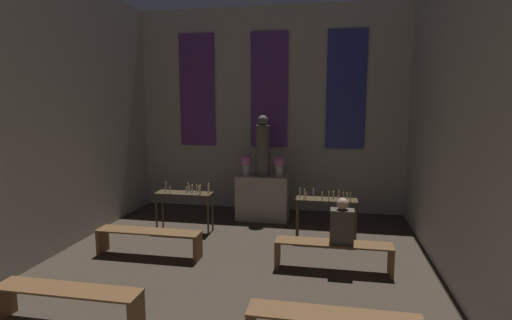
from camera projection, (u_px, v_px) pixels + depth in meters
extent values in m
cube|color=#B2AD9E|center=(270.00, 111.00, 9.53)|extent=(6.56, 0.12, 4.80)
cube|color=#60337F|center=(197.00, 90.00, 9.70)|extent=(0.89, 0.03, 2.69)
cube|color=#60337F|center=(269.00, 90.00, 9.38)|extent=(0.89, 0.03, 2.69)
cube|color=navy|center=(346.00, 90.00, 9.05)|extent=(0.89, 0.03, 2.69)
cube|color=#B2AD9E|center=(496.00, 123.00, 4.32)|extent=(0.12, 9.62, 4.80)
cube|color=#ADA38E|center=(263.00, 197.00, 8.89)|extent=(1.14, 0.58, 1.00)
cylinder|color=#5B5651|center=(263.00, 151.00, 8.73)|extent=(0.31, 0.31, 1.11)
sphere|color=#5B5651|center=(263.00, 120.00, 8.63)|extent=(0.22, 0.22, 0.22)
cylinder|color=beige|center=(246.00, 170.00, 8.87)|extent=(0.17, 0.17, 0.24)
sphere|color=#C66B9E|center=(246.00, 160.00, 8.83)|extent=(0.26, 0.26, 0.26)
cylinder|color=beige|center=(279.00, 171.00, 8.73)|extent=(0.17, 0.17, 0.24)
sphere|color=#C66B9E|center=(279.00, 161.00, 8.70)|extent=(0.26, 0.26, 0.26)
cube|color=#473823|center=(184.00, 193.00, 8.02)|extent=(1.14, 0.36, 0.02)
cylinder|color=#473823|center=(156.00, 213.00, 8.03)|extent=(0.04, 0.04, 0.79)
cylinder|color=#473823|center=(208.00, 216.00, 7.83)|extent=(0.04, 0.04, 0.79)
cylinder|color=#473823|center=(163.00, 209.00, 8.33)|extent=(0.04, 0.04, 0.79)
cylinder|color=#473823|center=(213.00, 212.00, 8.13)|extent=(0.04, 0.04, 0.79)
cylinder|color=silver|center=(188.00, 188.00, 8.08)|extent=(0.02, 0.02, 0.16)
sphere|color=#F9CC4C|center=(188.00, 183.00, 8.06)|extent=(0.02, 0.02, 0.02)
cylinder|color=silver|center=(193.00, 189.00, 8.03)|extent=(0.02, 0.02, 0.15)
sphere|color=#F9CC4C|center=(192.00, 184.00, 8.02)|extent=(0.02, 0.02, 0.02)
cylinder|color=silver|center=(189.00, 189.00, 8.08)|extent=(0.02, 0.02, 0.11)
sphere|color=#F9CC4C|center=(189.00, 186.00, 8.07)|extent=(0.02, 0.02, 0.02)
cylinder|color=silver|center=(192.00, 189.00, 8.05)|extent=(0.02, 0.02, 0.13)
sphere|color=#F9CC4C|center=(192.00, 185.00, 8.04)|extent=(0.02, 0.02, 0.02)
cylinder|color=silver|center=(208.00, 189.00, 8.00)|extent=(0.02, 0.02, 0.16)
sphere|color=#F9CC4C|center=(208.00, 184.00, 7.99)|extent=(0.02, 0.02, 0.02)
cylinder|color=silver|center=(209.00, 189.00, 7.93)|extent=(0.02, 0.02, 0.18)
sphere|color=#F9CC4C|center=(209.00, 184.00, 7.91)|extent=(0.02, 0.02, 0.02)
cylinder|color=silver|center=(197.00, 189.00, 8.00)|extent=(0.02, 0.02, 0.15)
sphere|color=#F9CC4C|center=(197.00, 185.00, 7.98)|extent=(0.02, 0.02, 0.02)
cylinder|color=silver|center=(200.00, 191.00, 7.83)|extent=(0.02, 0.02, 0.16)
sphere|color=#F9CC4C|center=(199.00, 186.00, 7.82)|extent=(0.02, 0.02, 0.02)
cylinder|color=silver|center=(200.00, 190.00, 7.88)|extent=(0.02, 0.02, 0.17)
sphere|color=#F9CC4C|center=(200.00, 185.00, 7.87)|extent=(0.02, 0.02, 0.02)
cylinder|color=silver|center=(186.00, 190.00, 8.04)|extent=(0.02, 0.02, 0.09)
sphere|color=#F9CC4C|center=(186.00, 187.00, 8.03)|extent=(0.02, 0.02, 0.02)
cylinder|color=silver|center=(166.00, 187.00, 8.09)|extent=(0.02, 0.02, 0.18)
sphere|color=#F9CC4C|center=(166.00, 182.00, 8.08)|extent=(0.02, 0.02, 0.02)
cylinder|color=silver|center=(199.00, 189.00, 8.11)|extent=(0.02, 0.02, 0.10)
sphere|color=#F9CC4C|center=(199.00, 186.00, 8.10)|extent=(0.02, 0.02, 0.02)
cylinder|color=silver|center=(170.00, 191.00, 7.91)|extent=(0.02, 0.02, 0.12)
sphere|color=#F9CC4C|center=(170.00, 187.00, 7.90)|extent=(0.02, 0.02, 0.02)
cube|color=#473823|center=(327.00, 199.00, 7.50)|extent=(1.14, 0.36, 0.02)
cylinder|color=#473823|center=(297.00, 221.00, 7.51)|extent=(0.04, 0.04, 0.79)
cylinder|color=#473823|center=(356.00, 224.00, 7.31)|extent=(0.04, 0.04, 0.79)
cylinder|color=#473823|center=(298.00, 216.00, 7.81)|extent=(0.04, 0.04, 0.79)
cylinder|color=#473823|center=(355.00, 219.00, 7.61)|extent=(0.04, 0.04, 0.79)
cylinder|color=silver|center=(339.00, 196.00, 7.40)|extent=(0.02, 0.02, 0.14)
sphere|color=#F9CC4C|center=(339.00, 192.00, 7.39)|extent=(0.02, 0.02, 0.02)
cylinder|color=silver|center=(313.00, 193.00, 7.68)|extent=(0.02, 0.02, 0.14)
sphere|color=#F9CC4C|center=(313.00, 189.00, 7.66)|extent=(0.02, 0.02, 0.02)
cylinder|color=silver|center=(305.00, 194.00, 7.66)|extent=(0.02, 0.02, 0.12)
sphere|color=#F9CC4C|center=(305.00, 190.00, 7.65)|extent=(0.02, 0.02, 0.02)
cylinder|color=silver|center=(350.00, 198.00, 7.26)|extent=(0.02, 0.02, 0.15)
sphere|color=#F9CC4C|center=(351.00, 194.00, 7.25)|extent=(0.02, 0.02, 0.02)
cylinder|color=silver|center=(322.00, 196.00, 7.42)|extent=(0.02, 0.02, 0.13)
sphere|color=#F9CC4C|center=(322.00, 192.00, 7.41)|extent=(0.02, 0.02, 0.02)
cylinder|color=silver|center=(333.00, 195.00, 7.53)|extent=(0.02, 0.02, 0.12)
sphere|color=#F9CC4C|center=(334.00, 192.00, 7.52)|extent=(0.02, 0.02, 0.02)
cylinder|color=silver|center=(339.00, 196.00, 7.38)|extent=(0.02, 0.02, 0.17)
sphere|color=#F9CC4C|center=(339.00, 191.00, 7.37)|extent=(0.02, 0.02, 0.02)
cylinder|color=silver|center=(300.00, 193.00, 7.64)|extent=(0.02, 0.02, 0.16)
sphere|color=#F9CC4C|center=(300.00, 188.00, 7.63)|extent=(0.02, 0.02, 0.02)
cylinder|color=silver|center=(347.00, 197.00, 7.45)|extent=(0.02, 0.02, 0.11)
sphere|color=#F9CC4C|center=(347.00, 193.00, 7.44)|extent=(0.02, 0.02, 0.02)
cylinder|color=silver|center=(343.00, 197.00, 7.31)|extent=(0.02, 0.02, 0.15)
sphere|color=#F9CC4C|center=(344.00, 193.00, 7.30)|extent=(0.02, 0.02, 0.02)
cylinder|color=silver|center=(306.00, 197.00, 7.41)|extent=(0.02, 0.02, 0.13)
sphere|color=#F9CC4C|center=(306.00, 192.00, 7.40)|extent=(0.02, 0.02, 0.02)
cylinder|color=silver|center=(304.00, 194.00, 7.50)|extent=(0.02, 0.02, 0.17)
sphere|color=#F9CC4C|center=(304.00, 189.00, 7.48)|extent=(0.02, 0.02, 0.02)
cylinder|color=silver|center=(329.00, 197.00, 7.33)|extent=(0.02, 0.02, 0.16)
sphere|color=#F9CC4C|center=(329.00, 192.00, 7.32)|extent=(0.02, 0.02, 0.02)
cube|color=brown|center=(67.00, 289.00, 4.69)|extent=(1.80, 0.36, 0.03)
cube|color=brown|center=(5.00, 301.00, 4.88)|extent=(0.06, 0.32, 0.43)
cube|color=brown|center=(136.00, 315.00, 4.56)|extent=(0.06, 0.32, 0.43)
cube|color=brown|center=(334.00, 315.00, 4.12)|extent=(1.80, 0.36, 0.03)
cube|color=brown|center=(148.00, 231.00, 6.77)|extent=(1.80, 0.36, 0.03)
cube|color=brown|center=(103.00, 241.00, 6.96)|extent=(0.06, 0.32, 0.43)
cube|color=brown|center=(198.00, 247.00, 6.64)|extent=(0.06, 0.32, 0.43)
cube|color=brown|center=(333.00, 243.00, 6.20)|extent=(1.80, 0.36, 0.03)
cube|color=brown|center=(277.00, 253.00, 6.40)|extent=(0.06, 0.32, 0.43)
cube|color=brown|center=(391.00, 261.00, 6.07)|extent=(0.06, 0.32, 0.43)
cube|color=#4C4238|center=(342.00, 226.00, 6.14)|extent=(0.36, 0.24, 0.53)
sphere|color=tan|center=(343.00, 204.00, 6.08)|extent=(0.18, 0.18, 0.18)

